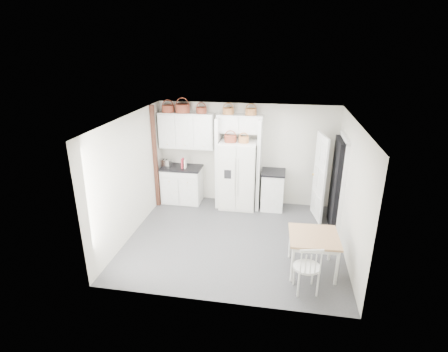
# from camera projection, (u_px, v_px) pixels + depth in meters

# --- Properties ---
(floor) EXTENTS (4.50, 4.50, 0.00)m
(floor) POSITION_uv_depth(u_px,v_px,m) (234.00, 239.00, 7.55)
(floor) COLOR #4A4A4C
(floor) RESTS_ON ground
(ceiling) EXTENTS (4.50, 4.50, 0.00)m
(ceiling) POSITION_uv_depth(u_px,v_px,m) (236.00, 120.00, 6.63)
(ceiling) COLOR white
(ceiling) RESTS_ON wall_back
(wall_back) EXTENTS (4.50, 0.00, 4.50)m
(wall_back) POSITION_uv_depth(u_px,v_px,m) (246.00, 154.00, 8.93)
(wall_back) COLOR beige
(wall_back) RESTS_ON floor
(wall_left) EXTENTS (0.00, 4.00, 4.00)m
(wall_left) POSITION_uv_depth(u_px,v_px,m) (131.00, 176.00, 7.45)
(wall_left) COLOR beige
(wall_left) RESTS_ON floor
(wall_right) EXTENTS (0.00, 4.00, 4.00)m
(wall_right) POSITION_uv_depth(u_px,v_px,m) (350.00, 191.00, 6.73)
(wall_right) COLOR beige
(wall_right) RESTS_ON floor
(refrigerator) EXTENTS (0.89, 0.72, 1.73)m
(refrigerator) POSITION_uv_depth(u_px,v_px,m) (238.00, 175.00, 8.78)
(refrigerator) COLOR silver
(refrigerator) RESTS_ON floor
(base_cab_left) EXTENTS (1.00, 0.63, 0.93)m
(base_cab_left) POSITION_uv_depth(u_px,v_px,m) (182.00, 185.00, 9.21)
(base_cab_left) COLOR beige
(base_cab_left) RESTS_ON floor
(base_cab_right) EXTENTS (0.54, 0.65, 0.95)m
(base_cab_right) POSITION_uv_depth(u_px,v_px,m) (273.00, 190.00, 8.83)
(base_cab_right) COLOR beige
(base_cab_right) RESTS_ON floor
(dining_table) EXTENTS (0.91, 0.91, 0.73)m
(dining_table) POSITION_uv_depth(u_px,v_px,m) (312.00, 253.00, 6.39)
(dining_table) COLOR olive
(dining_table) RESTS_ON floor
(windsor_chair) EXTENTS (0.53, 0.50, 0.94)m
(windsor_chair) POSITION_uv_depth(u_px,v_px,m) (307.00, 267.00, 5.81)
(windsor_chair) COLOR beige
(windsor_chair) RESTS_ON floor
(counter_left) EXTENTS (1.04, 0.67, 0.04)m
(counter_left) POSITION_uv_depth(u_px,v_px,m) (182.00, 167.00, 9.04)
(counter_left) COLOR black
(counter_left) RESTS_ON base_cab_left
(counter_right) EXTENTS (0.58, 0.69, 0.04)m
(counter_right) POSITION_uv_depth(u_px,v_px,m) (274.00, 172.00, 8.66)
(counter_right) COLOR black
(counter_right) RESTS_ON base_cab_right
(toaster) EXTENTS (0.32, 0.22, 0.21)m
(toaster) POSITION_uv_depth(u_px,v_px,m) (165.00, 163.00, 8.97)
(toaster) COLOR silver
(toaster) RESTS_ON counter_left
(cookbook_red) EXTENTS (0.04, 0.17, 0.25)m
(cookbook_red) POSITION_uv_depth(u_px,v_px,m) (183.00, 163.00, 8.91)
(cookbook_red) COLOR #AA2534
(cookbook_red) RESTS_ON counter_left
(cookbook_cream) EXTENTS (0.04, 0.15, 0.23)m
(cookbook_cream) POSITION_uv_depth(u_px,v_px,m) (185.00, 164.00, 8.90)
(cookbook_cream) COLOR white
(cookbook_cream) RESTS_ON counter_left
(basket_upper_a) EXTENTS (0.31, 0.31, 0.17)m
(basket_upper_a) POSITION_uv_depth(u_px,v_px,m) (168.00, 109.00, 8.69)
(basket_upper_a) COLOR brown
(basket_upper_a) RESTS_ON upper_cabinet
(basket_upper_b) EXTENTS (0.36, 0.36, 0.21)m
(basket_upper_b) POSITION_uv_depth(u_px,v_px,m) (183.00, 108.00, 8.62)
(basket_upper_b) COLOR brown
(basket_upper_b) RESTS_ON upper_cabinet
(basket_upper_c) EXTENTS (0.26, 0.26, 0.15)m
(basket_upper_c) POSITION_uv_depth(u_px,v_px,m) (201.00, 110.00, 8.55)
(basket_upper_c) COLOR brown
(basket_upper_c) RESTS_ON upper_cabinet
(basket_bridge_a) EXTENTS (0.27, 0.27, 0.15)m
(basket_bridge_a) POSITION_uv_depth(u_px,v_px,m) (228.00, 111.00, 8.45)
(basket_bridge_a) COLOR brown
(basket_bridge_a) RESTS_ON bridge_cabinet
(basket_bridge_b) EXTENTS (0.27, 0.27, 0.16)m
(basket_bridge_b) POSITION_uv_depth(u_px,v_px,m) (251.00, 112.00, 8.36)
(basket_bridge_b) COLOR brown
(basket_bridge_b) RESTS_ON bridge_cabinet
(basket_fridge_a) EXTENTS (0.29, 0.29, 0.16)m
(basket_fridge_a) POSITION_uv_depth(u_px,v_px,m) (230.00, 139.00, 8.39)
(basket_fridge_a) COLOR brown
(basket_fridge_a) RESTS_ON refrigerator
(basket_fridge_b) EXTENTS (0.25, 0.25, 0.13)m
(basket_fridge_b) POSITION_uv_depth(u_px,v_px,m) (244.00, 140.00, 8.34)
(basket_fridge_b) COLOR brown
(basket_fridge_b) RESTS_ON refrigerator
(upper_cabinet) EXTENTS (1.40, 0.34, 0.90)m
(upper_cabinet) POSITION_uv_depth(u_px,v_px,m) (187.00, 131.00, 8.80)
(upper_cabinet) COLOR beige
(upper_cabinet) RESTS_ON wall_back
(bridge_cabinet) EXTENTS (1.12, 0.34, 0.45)m
(bridge_cabinet) POSITION_uv_depth(u_px,v_px,m) (240.00, 124.00, 8.51)
(bridge_cabinet) COLOR beige
(bridge_cabinet) RESTS_ON wall_back
(fridge_panel_left) EXTENTS (0.08, 0.60, 2.30)m
(fridge_panel_left) POSITION_uv_depth(u_px,v_px,m) (219.00, 162.00, 8.81)
(fridge_panel_left) COLOR beige
(fridge_panel_left) RESTS_ON floor
(fridge_panel_right) EXTENTS (0.08, 0.60, 2.30)m
(fridge_panel_right) POSITION_uv_depth(u_px,v_px,m) (259.00, 164.00, 8.65)
(fridge_panel_right) COLOR beige
(fridge_panel_right) RESTS_ON floor
(trim_post) EXTENTS (0.09, 0.09, 2.60)m
(trim_post) POSITION_uv_depth(u_px,v_px,m) (155.00, 157.00, 8.69)
(trim_post) COLOR black
(trim_post) RESTS_ON floor
(doorway_void) EXTENTS (0.18, 0.85, 2.05)m
(doorway_void) POSITION_uv_depth(u_px,v_px,m) (337.00, 184.00, 7.76)
(doorway_void) COLOR black
(doorway_void) RESTS_ON floor
(door_slab) EXTENTS (0.21, 0.79, 2.05)m
(door_slab) POSITION_uv_depth(u_px,v_px,m) (319.00, 178.00, 8.13)
(door_slab) COLOR white
(door_slab) RESTS_ON floor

